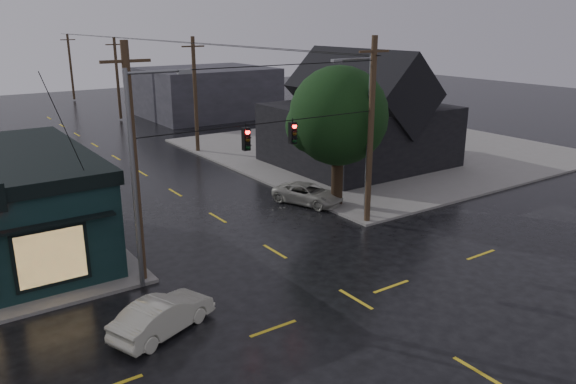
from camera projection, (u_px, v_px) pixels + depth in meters
ground_plane at (356, 299)px, 22.80m from camera, size 160.00×160.00×0.00m
sidewalk_ne at (377, 149)px, 49.38m from camera, size 28.00×28.00×0.15m
ne_building at (359, 108)px, 43.02m from camera, size 12.60×11.60×8.75m
corner_tree at (339, 116)px, 32.71m from camera, size 5.83×5.83×8.31m
utility_pole_nw at (144, 281)px, 24.39m from camera, size 2.00×0.32×10.15m
utility_pole_ne at (367, 223)px, 31.45m from camera, size 2.00×0.32×10.15m
utility_pole_far_a at (198, 152)px, 48.38m from camera, size 2.00×0.32×9.65m
utility_pole_far_b at (121, 120)px, 64.13m from camera, size 2.00×0.32×9.15m
utility_pole_far_c at (74, 100)px, 79.89m from camera, size 2.00×0.32×9.15m
span_signal_assembly at (270, 135)px, 26.31m from camera, size 13.00×0.48×1.23m
streetlight_nw at (143, 289)px, 23.68m from camera, size 5.40×0.30×9.15m
streetlight_ne at (365, 218)px, 32.27m from camera, size 5.40×0.30×9.15m
bg_building_east at (207, 92)px, 66.11m from camera, size 14.00×12.00×5.60m
sedan_cream at (163, 315)px, 20.23m from camera, size 4.32×2.85×1.35m
suv_silver at (308, 194)px, 34.59m from camera, size 3.56×4.91×1.24m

